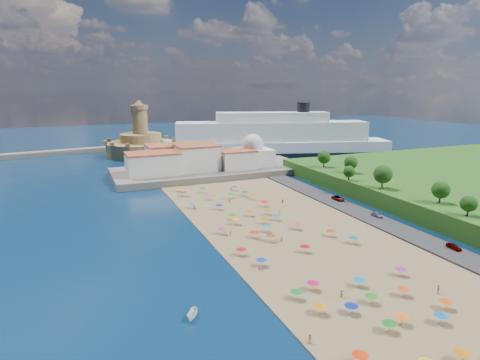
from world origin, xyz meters
name	(u,v)px	position (x,y,z in m)	size (l,w,h in m)	color
ground	(260,225)	(0.00, 0.00, 0.00)	(700.00, 700.00, 0.00)	#071938
terrace	(212,171)	(10.00, 73.00, 1.50)	(90.00, 36.00, 3.00)	#59544C
jetty	(151,162)	(-12.00, 108.00, 1.20)	(18.00, 70.00, 2.40)	#59544C
waterfront_buildings	(184,159)	(-3.05, 73.64, 7.88)	(57.00, 29.00, 11.00)	silver
domed_building	(253,153)	(30.00, 71.00, 8.97)	(16.00, 16.00, 15.00)	silver
fortress	(141,144)	(-12.00, 138.00, 6.68)	(40.00, 40.00, 32.40)	#A58852
cruise_ship	(272,140)	(60.18, 110.32, 9.12)	(140.94, 61.26, 30.80)	black
beach_parasols	(278,234)	(-0.97, -13.04, 2.15)	(32.31, 115.46, 2.20)	gray
beachgoers	(260,226)	(-1.53, -3.07, 1.10)	(34.56, 95.16, 1.82)	tan
moored_boats	(236,352)	(-28.80, -51.71, 0.79)	(9.57, 25.85, 1.64)	white
parked_cars	(370,212)	(36.00, -5.23, 1.38)	(2.55, 52.16, 1.43)	gray
hillside_trees	(404,181)	(48.78, -5.24, 10.20)	(13.93, 104.76, 8.11)	#382314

